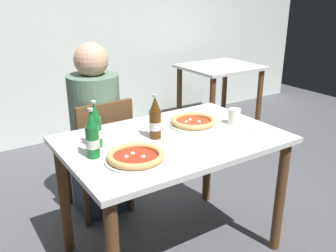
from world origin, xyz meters
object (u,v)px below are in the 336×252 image
object	(u,v)px
pizza_margherita_near	(136,157)
beer_bottle_right	(92,137)
napkin_with_cutlery	(253,132)
diner_seated	(97,135)
pizza_marinara_far	(193,122)
beer_bottle_left	(155,120)
paper_cup	(234,116)
chair_behind_table	(101,151)
dining_table_main	(173,156)
dining_table_background	(220,80)
beer_bottle_center	(95,128)

from	to	relation	value
pizza_margherita_near	beer_bottle_right	xyz separation A→B (m)	(-0.15, 0.16, 0.08)
napkin_with_cutlery	diner_seated	bearing A→B (deg)	125.29
diner_seated	pizza_marinara_far	xyz separation A→B (m)	(0.40, -0.57, 0.19)
beer_bottle_right	beer_bottle_left	bearing A→B (deg)	5.93
paper_cup	chair_behind_table	bearing A→B (deg)	134.27
beer_bottle_right	chair_behind_table	bearing A→B (deg)	65.25
dining_table_main	chair_behind_table	xyz separation A→B (m)	(-0.19, 0.61, -0.15)
diner_seated	pizza_margherita_near	bearing A→B (deg)	-98.95
dining_table_background	beer_bottle_right	size ratio (longest dim) A/B	3.24
dining_table_main	chair_behind_table	distance (m)	0.66
dining_table_main	beer_bottle_right	world-z (taller)	beer_bottle_right
diner_seated	dining_table_background	size ratio (longest dim) A/B	1.51
dining_table_background	beer_bottle_right	world-z (taller)	beer_bottle_right
pizza_margherita_near	paper_cup	world-z (taller)	paper_cup
dining_table_background	paper_cup	size ratio (longest dim) A/B	8.42
beer_bottle_center	napkin_with_cutlery	bearing A→B (deg)	-20.45
napkin_with_cutlery	paper_cup	distance (m)	0.18
diner_seated	beer_bottle_left	size ratio (longest dim) A/B	4.89
dining_table_background	chair_behind_table	bearing A→B (deg)	-154.99
dining_table_main	diner_seated	bearing A→B (deg)	105.84
pizza_margherita_near	beer_bottle_right	size ratio (longest dim) A/B	1.20
dining_table_main	dining_table_background	world-z (taller)	same
pizza_marinara_far	dining_table_main	bearing A→B (deg)	-156.40
diner_seated	pizza_marinara_far	size ratio (longest dim) A/B	4.15
dining_table_background	beer_bottle_left	size ratio (longest dim) A/B	3.24
diner_seated	napkin_with_cutlery	size ratio (longest dim) A/B	6.37
diner_seated	beer_bottle_left	distance (m)	0.68
napkin_with_cutlery	pizza_marinara_far	bearing A→B (deg)	126.07
diner_seated	beer_bottle_center	distance (m)	0.65
beer_bottle_center	dining_table_main	bearing A→B (deg)	-15.15
paper_cup	diner_seated	bearing A→B (deg)	132.12
diner_seated	beer_bottle_right	world-z (taller)	diner_seated
dining_table_main	beer_bottle_left	bearing A→B (deg)	152.96
pizza_marinara_far	dining_table_background	bearing A→B (deg)	44.28
beer_bottle_right	dining_table_background	bearing A→B (deg)	34.89
beer_bottle_right	napkin_with_cutlery	distance (m)	0.91
dining_table_background	beer_bottle_right	xyz separation A→B (m)	(-2.06, -1.43, 0.26)
beer_bottle_center	paper_cup	xyz separation A→B (m)	(0.84, -0.13, -0.06)
beer_bottle_left	beer_bottle_right	bearing A→B (deg)	-174.07
paper_cup	dining_table_main	bearing A→B (deg)	176.92
chair_behind_table	beer_bottle_center	bearing A→B (deg)	65.70
beer_bottle_right	napkin_with_cutlery	world-z (taller)	beer_bottle_right
pizza_margherita_near	paper_cup	size ratio (longest dim) A/B	3.13
dining_table_background	beer_bottle_left	world-z (taller)	beer_bottle_left
diner_seated	paper_cup	size ratio (longest dim) A/B	12.73
dining_table_background	paper_cup	xyz separation A→B (m)	(-1.16, -1.46, 0.21)
pizza_margherita_near	pizza_marinara_far	bearing A→B (deg)	25.00
chair_behind_table	beer_bottle_left	world-z (taller)	beer_bottle_left
chair_behind_table	dining_table_main	bearing A→B (deg)	106.29
diner_seated	pizza_margherita_near	size ratio (longest dim) A/B	4.07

